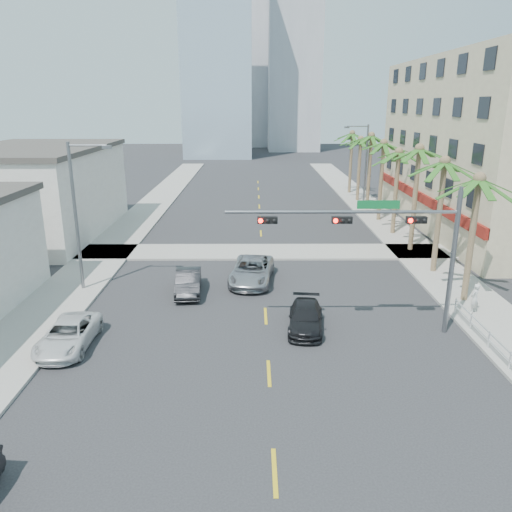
{
  "coord_description": "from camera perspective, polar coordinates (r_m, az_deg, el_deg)",
  "views": [
    {
      "loc": [
        -0.65,
        -14.96,
        11.1
      ],
      "look_at": [
        -0.53,
        9.75,
        3.5
      ],
      "focal_mm": 35.0,
      "sensor_mm": 36.0,
      "label": 1
    }
  ],
  "objects": [
    {
      "name": "streetlight_right",
      "position": [
        54.56,
        12.24,
        10.35
      ],
      "size": [
        2.55,
        0.25,
        9.0
      ],
      "color": "slate",
      "rests_on": "ground"
    },
    {
      "name": "car_lane_center",
      "position": [
        32.11,
        -0.49,
        -1.68
      ],
      "size": [
        3.17,
        5.76,
        1.53
      ],
      "primitive_type": "imported",
      "rotation": [
        0.0,
        0.0,
        -0.12
      ],
      "color": "#A6A7AB",
      "rests_on": "ground"
    },
    {
      "name": "sidewalk_right",
      "position": [
        38.78,
        18.76,
        -0.36
      ],
      "size": [
        4.0,
        120.0,
        0.15
      ],
      "primitive_type": "cube",
      "color": "gray",
      "rests_on": "ground"
    },
    {
      "name": "tower_far_right",
      "position": [
        126.75,
        4.53,
        25.62
      ],
      "size": [
        12.0,
        12.0,
        60.0
      ],
      "primitive_type": "cube",
      "color": "#ADADB2",
      "rests_on": "ground"
    },
    {
      "name": "sidewalk_cross",
      "position": [
        38.58,
        0.69,
        0.48
      ],
      "size": [
        80.0,
        4.0,
        0.15
      ],
      "primitive_type": "cube",
      "color": "gray",
      "rests_on": "ground"
    },
    {
      "name": "palm_tree_6",
      "position": [
        59.57,
        11.88,
        12.87
      ],
      "size": [
        4.8,
        4.8,
        7.8
      ],
      "color": "brown",
      "rests_on": "ground"
    },
    {
      "name": "car_lane_right",
      "position": [
        25.77,
        5.68,
        -7.02
      ],
      "size": [
        2.17,
        4.37,
        1.22
      ],
      "primitive_type": "imported",
      "rotation": [
        0.0,
        0.0,
        -0.11
      ],
      "color": "black",
      "rests_on": "ground"
    },
    {
      "name": "car_lane_left",
      "position": [
        30.57,
        -7.75,
        -2.97
      ],
      "size": [
        1.82,
        4.34,
        1.39
      ],
      "primitive_type": "imported",
      "rotation": [
        0.0,
        0.0,
        0.08
      ],
      "color": "black",
      "rests_on": "ground"
    },
    {
      "name": "palm_tree_3",
      "position": [
        44.47,
        16.02,
        11.26
      ],
      "size": [
        4.8,
        4.8,
        7.8
      ],
      "color": "brown",
      "rests_on": "ground"
    },
    {
      "name": "palm_tree_4",
      "position": [
        49.45,
        14.39,
        12.32
      ],
      "size": [
        4.8,
        4.8,
        8.16
      ],
      "color": "brown",
      "rests_on": "ground"
    },
    {
      "name": "streetlight_left",
      "position": [
        31.34,
        -19.63,
        4.98
      ],
      "size": [
        2.55,
        0.25,
        9.0
      ],
      "color": "slate",
      "rests_on": "ground"
    },
    {
      "name": "traffic_signal_mast",
      "position": [
        24.56,
        14.92,
        2.27
      ],
      "size": [
        11.12,
        0.54,
        7.2
      ],
      "color": "slate",
      "rests_on": "ground"
    },
    {
      "name": "building_right",
      "position": [
        50.47,
        26.92,
        11.2
      ],
      "size": [
        15.25,
        28.0,
        15.0
      ],
      "color": "tan",
      "rests_on": "ground"
    },
    {
      "name": "tower_far_center",
      "position": [
        140.33,
        -1.34,
        21.13
      ],
      "size": [
        16.0,
        16.0,
        42.0
      ],
      "primitive_type": "cube",
      "color": "#ADADB2",
      "rests_on": "ground"
    },
    {
      "name": "pedestrian",
      "position": [
        29.59,
        23.71,
        -4.44
      ],
      "size": [
        0.71,
        0.69,
        1.64
      ],
      "primitive_type": "imported",
      "rotation": [
        0.0,
        0.0,
        3.85
      ],
      "color": "silver",
      "rests_on": "sidewalk_right"
    },
    {
      "name": "ground",
      "position": [
        18.64,
        1.87,
        -19.46
      ],
      "size": [
        260.0,
        260.0,
        0.0
      ],
      "primitive_type": "plane",
      "color": "#262628",
      "rests_on": "ground"
    },
    {
      "name": "palm_tree_2",
      "position": [
        39.46,
        18.17,
        11.43
      ],
      "size": [
        4.8,
        4.8,
        8.52
      ],
      "color": "brown",
      "rests_on": "ground"
    },
    {
      "name": "palm_tree_1",
      "position": [
        34.61,
        20.77,
        9.92
      ],
      "size": [
        4.8,
        4.8,
        8.16
      ],
      "color": "brown",
      "rests_on": "ground"
    },
    {
      "name": "car_parked_far",
      "position": [
        25.38,
        -20.66,
        -8.42
      ],
      "size": [
        2.14,
        4.63,
        1.29
      ],
      "primitive_type": "imported",
      "rotation": [
        0.0,
        0.0,
        -0.0
      ],
      "color": "silver",
      "rests_on": "ground"
    },
    {
      "name": "palm_tree_5",
      "position": [
        54.46,
        13.06,
        13.17
      ],
      "size": [
        4.8,
        4.8,
        8.52
      ],
      "color": "brown",
      "rests_on": "ground"
    },
    {
      "name": "guardrail",
      "position": [
        25.85,
        25.1,
        -8.43
      ],
      "size": [
        0.08,
        8.08,
        1.0
      ],
      "color": "silver",
      "rests_on": "ground"
    },
    {
      "name": "palm_tree_0",
      "position": [
        29.89,
        24.16,
        7.89
      ],
      "size": [
        4.8,
        4.8,
        7.8
      ],
      "color": "brown",
      "rests_on": "ground"
    },
    {
      "name": "sidewalk_left",
      "position": [
        38.38,
        -17.48,
        -0.42
      ],
      "size": [
        4.0,
        120.0,
        0.15
      ],
      "primitive_type": "cube",
      "color": "gray",
      "rests_on": "ground"
    },
    {
      "name": "palm_tree_7",
      "position": [
        64.64,
        10.94,
        13.54
      ],
      "size": [
        4.8,
        4.8,
        8.16
      ],
      "color": "brown",
      "rests_on": "ground"
    },
    {
      "name": "building_left_far",
      "position": [
        47.51,
        -23.82,
        6.56
      ],
      "size": [
        11.0,
        18.0,
        7.2
      ],
      "primitive_type": "cube",
      "color": "beige",
      "rests_on": "ground"
    },
    {
      "name": "tower_far_left",
      "position": [
        110.96,
        -4.46,
        23.72
      ],
      "size": [
        14.0,
        14.0,
        48.0
      ],
      "primitive_type": "cube",
      "color": "#99B2C6",
      "rests_on": "ground"
    }
  ]
}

